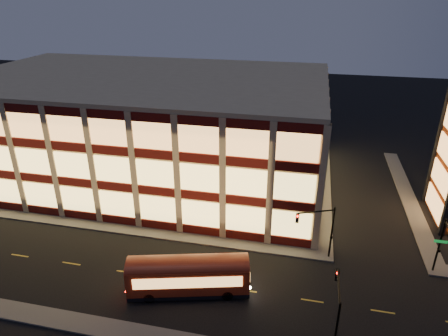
# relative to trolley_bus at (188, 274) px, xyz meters

# --- Properties ---
(ground) EXTENTS (200.00, 200.00, 0.00)m
(ground) POSITION_rel_trolley_bus_xyz_m (-10.89, 7.27, -2.04)
(ground) COLOR black
(ground) RESTS_ON ground
(sidewalk_office_south) EXTENTS (54.00, 2.00, 0.15)m
(sidewalk_office_south) POSITION_rel_trolley_bus_xyz_m (-13.89, 8.27, -1.97)
(sidewalk_office_south) COLOR #514F4C
(sidewalk_office_south) RESTS_ON ground
(sidewalk_office_east) EXTENTS (2.00, 30.00, 0.15)m
(sidewalk_office_east) POSITION_rel_trolley_bus_xyz_m (12.11, 24.27, -1.97)
(sidewalk_office_east) COLOR #514F4C
(sidewalk_office_east) RESTS_ON ground
(sidewalk_tower_west) EXTENTS (2.00, 30.00, 0.15)m
(sidewalk_tower_west) POSITION_rel_trolley_bus_xyz_m (23.11, 24.27, -1.97)
(sidewalk_tower_west) COLOR #514F4C
(sidewalk_tower_west) RESTS_ON ground
(sidewalk_near) EXTENTS (100.00, 2.00, 0.15)m
(sidewalk_near) POSITION_rel_trolley_bus_xyz_m (-10.89, -5.73, -1.97)
(sidewalk_near) COLOR #514F4C
(sidewalk_near) RESTS_ON ground
(office_building) EXTENTS (50.45, 30.45, 14.50)m
(office_building) POSITION_rel_trolley_bus_xyz_m (-13.80, 24.18, 5.21)
(office_building) COLOR tan
(office_building) RESTS_ON ground
(traffic_signal_far) EXTENTS (3.79, 1.87, 6.00)m
(traffic_signal_far) POSITION_rel_trolley_bus_xyz_m (11.32, 7.50, 2.07)
(traffic_signal_far) COLOR black
(traffic_signal_far) RESTS_ON ground
(traffic_signal_right) EXTENTS (1.20, 4.37, 6.00)m
(traffic_signal_right) POSITION_rel_trolley_bus_xyz_m (22.61, 6.64, 2.06)
(traffic_signal_right) COLOR black
(traffic_signal_right) RESTS_ON ground
(traffic_signal_near) EXTENTS (0.32, 4.45, 6.00)m
(traffic_signal_near) POSITION_rel_trolley_bus_xyz_m (12.61, -3.76, 2.09)
(traffic_signal_near) COLOR black
(traffic_signal_near) RESTS_ON ground
(trolley_bus) EXTENTS (11.21, 5.49, 3.68)m
(trolley_bus) POSITION_rel_trolley_bus_xyz_m (0.00, 0.00, 0.00)
(trolley_bus) COLOR maroon
(trolley_bus) RESTS_ON ground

